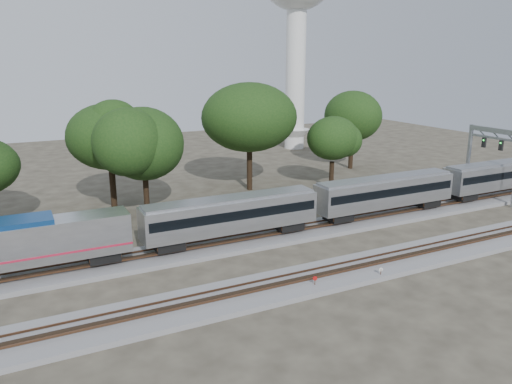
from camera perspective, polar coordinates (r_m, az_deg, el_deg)
ground at (r=42.08m, az=0.79°, el=-8.71°), size 160.00×160.00×0.00m
track_far at (r=47.02m, az=-2.57°, el=-5.84°), size 160.00×5.00×0.73m
track_near at (r=38.81m, az=3.54°, el=-10.54°), size 160.00×5.00×0.73m
train at (r=68.64m, az=26.19°, el=1.84°), size 123.46×3.00×4.43m
switch_stand_red at (r=38.44m, az=6.75°, el=-10.08°), size 0.34×0.12×1.08m
switch_stand_white at (r=41.07m, az=14.08°, el=-8.85°), size 0.30×0.15×0.99m
switch_lever at (r=42.24m, az=13.76°, el=-8.84°), size 0.57×0.45×0.30m
water_tower at (r=97.38m, az=4.70°, el=20.85°), size 13.13×13.13×36.35m
signal_gantry at (r=66.52m, az=25.50°, el=4.54°), size 0.62×7.35×8.94m
tree_3 at (r=57.79m, az=-16.44°, el=6.09°), size 8.74×8.74×12.32m
tree_4 at (r=54.75m, az=-12.75°, el=5.39°), size 8.28×8.28×11.68m
tree_5 at (r=64.84m, az=-0.77°, el=8.53°), size 9.78×9.78×13.79m
tree_6 at (r=66.46m, az=8.79°, el=6.07°), size 6.95×6.95×9.79m
tree_7 at (r=79.71m, az=11.00°, el=8.52°), size 8.46×8.46×11.92m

